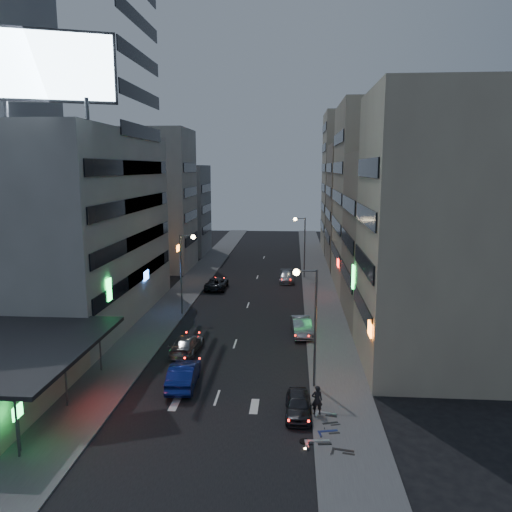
# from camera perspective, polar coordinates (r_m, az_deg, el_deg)

# --- Properties ---
(ground) EXTENTS (180.00, 180.00, 0.00)m
(ground) POSITION_cam_1_polar(r_m,az_deg,el_deg) (29.96, -5.71, -19.16)
(ground) COLOR black
(ground) RESTS_ON ground
(sidewalk_left) EXTENTS (4.00, 120.00, 0.12)m
(sidewalk_left) POSITION_cam_1_polar(r_m,az_deg,el_deg) (58.99, -8.35, -4.32)
(sidewalk_left) COLOR #4C4C4F
(sidewalk_left) RESTS_ON ground
(sidewalk_right) EXTENTS (4.00, 120.00, 0.12)m
(sidewalk_right) POSITION_cam_1_polar(r_m,az_deg,el_deg) (57.68, 7.41, -4.63)
(sidewalk_right) COLOR #4C4C4F
(sidewalk_right) RESTS_ON ground
(white_building) EXTENTS (14.00, 24.00, 18.00)m
(white_building) POSITION_cam_1_polar(r_m,az_deg,el_deg) (50.95, -21.04, 3.08)
(white_building) COLOR #A8A7A3
(white_building) RESTS_ON ground
(shophouse_near) EXTENTS (10.00, 11.00, 20.00)m
(shophouse_near) POSITION_cam_1_polar(r_m,az_deg,el_deg) (37.92, 19.95, 2.49)
(shophouse_near) COLOR #B4AA8D
(shophouse_near) RESTS_ON ground
(shophouse_mid) EXTENTS (11.00, 12.00, 16.00)m
(shophouse_mid) POSITION_cam_1_polar(r_m,az_deg,el_deg) (49.36, 16.84, 1.94)
(shophouse_mid) COLOR gray
(shophouse_mid) RESTS_ON ground
(shophouse_far) EXTENTS (10.00, 14.00, 22.00)m
(shophouse_far) POSITION_cam_1_polar(r_m,az_deg,el_deg) (61.69, 13.94, 6.42)
(shophouse_far) COLOR #B4AA8D
(shophouse_far) RESTS_ON ground
(far_left_a) EXTENTS (11.00, 10.00, 20.00)m
(far_left_a) POSITION_cam_1_polar(r_m,az_deg,el_deg) (73.71, -11.73, 6.27)
(far_left_a) COLOR #A8A7A3
(far_left_a) RESTS_ON ground
(far_left_b) EXTENTS (12.00, 10.00, 15.00)m
(far_left_b) POSITION_cam_1_polar(r_m,az_deg,el_deg) (86.55, -9.63, 5.21)
(far_left_b) COLOR gray
(far_left_b) RESTS_ON ground
(far_right_a) EXTENTS (11.00, 12.00, 18.00)m
(far_right_a) POSITION_cam_1_polar(r_m,az_deg,el_deg) (76.69, 12.40, 5.64)
(far_right_a) COLOR gray
(far_right_a) RESTS_ON ground
(far_right_b) EXTENTS (12.00, 12.00, 24.00)m
(far_right_b) POSITION_cam_1_polar(r_m,az_deg,el_deg) (90.46, 11.56, 8.21)
(far_right_b) COLOR #B4AA8D
(far_right_b) RESTS_ON ground
(billboard) EXTENTS (9.52, 3.75, 6.20)m
(billboard) POSITION_cam_1_polar(r_m,az_deg,el_deg) (40.49, -23.15, 19.33)
(billboard) COLOR #595B60
(billboard) RESTS_ON white_building
(street_lamp_right_near) EXTENTS (1.60, 0.44, 8.02)m
(street_lamp_right_near) POSITION_cam_1_polar(r_m,az_deg,el_deg) (33.06, 6.15, -6.22)
(street_lamp_right_near) COLOR #595B60
(street_lamp_right_near) RESTS_ON sidewalk_right
(street_lamp_left) EXTENTS (1.60, 0.44, 8.02)m
(street_lamp_left) POSITION_cam_1_polar(r_m,az_deg,el_deg) (49.77, -8.15, -0.74)
(street_lamp_left) COLOR #595B60
(street_lamp_left) RESTS_ON sidewalk_left
(street_lamp_right_far) EXTENTS (1.60, 0.44, 8.02)m
(street_lamp_right_far) POSITION_cam_1_polar(r_m,az_deg,el_deg) (66.38, 5.25, 2.02)
(street_lamp_right_far) COLOR #595B60
(street_lamp_right_far) RESTS_ON sidewalk_right
(parked_car_right_near) EXTENTS (1.57, 3.85, 1.31)m
(parked_car_right_near) POSITION_cam_1_polar(r_m,az_deg,el_deg) (31.16, 4.84, -16.57)
(parked_car_right_near) COLOR #292A2F
(parked_car_right_near) RESTS_ON ground
(parked_car_right_mid) EXTENTS (2.07, 4.80, 1.54)m
(parked_car_right_mid) POSITION_cam_1_polar(r_m,az_deg,el_deg) (44.65, 5.22, -8.03)
(parked_car_right_mid) COLOR #929599
(parked_car_right_mid) RESTS_ON ground
(parked_car_left) EXTENTS (2.45, 5.16, 1.42)m
(parked_car_left) POSITION_cam_1_polar(r_m,az_deg,el_deg) (61.04, -4.51, -3.12)
(parked_car_left) COLOR #242528
(parked_car_left) RESTS_ON ground
(parked_car_right_far) EXTENTS (2.01, 4.64, 1.33)m
(parked_car_right_far) POSITION_cam_1_polar(r_m,az_deg,el_deg) (64.73, 3.49, -2.39)
(parked_car_right_far) COLOR #9EA0A6
(parked_car_right_far) RESTS_ON ground
(road_car_blue) EXTENTS (1.97, 5.02, 1.63)m
(road_car_blue) POSITION_cam_1_polar(r_m,az_deg,el_deg) (34.99, -8.27, -13.26)
(road_car_blue) COLOR navy
(road_car_blue) RESTS_ON ground
(road_car_silver) EXTENTS (2.20, 4.94, 1.41)m
(road_car_silver) POSITION_cam_1_polar(r_m,az_deg,el_deg) (40.81, -7.94, -9.95)
(road_car_silver) COLOR gray
(road_car_silver) RESTS_ON ground
(person) EXTENTS (0.71, 0.52, 1.80)m
(person) POSITION_cam_1_polar(r_m,az_deg,el_deg) (30.98, 6.99, -16.02)
(person) COLOR black
(person) RESTS_ON sidewalk_right
(scooter_black_a) EXTENTS (0.90, 1.80, 1.05)m
(scooter_black_a) POSITION_cam_1_polar(r_m,az_deg,el_deg) (27.98, 11.27, -20.07)
(scooter_black_a) COLOR black
(scooter_black_a) RESTS_ON sidewalk_right
(scooter_silver_a) EXTENTS (0.90, 2.08, 1.23)m
(scooter_silver_a) POSITION_cam_1_polar(r_m,az_deg,el_deg) (28.68, 8.43, -18.97)
(scooter_silver_a) COLOR #ACB0B4
(scooter_silver_a) RESTS_ON sidewalk_right
(scooter_blue) EXTENTS (0.92, 1.79, 1.04)m
(scooter_blue) POSITION_cam_1_polar(r_m,az_deg,el_deg) (29.73, 9.31, -18.09)
(scooter_blue) COLOR navy
(scooter_blue) RESTS_ON sidewalk_right
(scooter_black_b) EXTENTS (0.98, 1.68, 0.98)m
(scooter_black_b) POSITION_cam_1_polar(r_m,az_deg,el_deg) (30.57, 9.33, -17.33)
(scooter_black_b) COLOR black
(scooter_black_b) RESTS_ON sidewalk_right
(scooter_silver_b) EXTENTS (0.97, 1.92, 1.12)m
(scooter_silver_b) POSITION_cam_1_polar(r_m,az_deg,el_deg) (31.36, 9.29, -16.43)
(scooter_silver_b) COLOR #B2B6BB
(scooter_silver_b) RESTS_ON sidewalk_right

